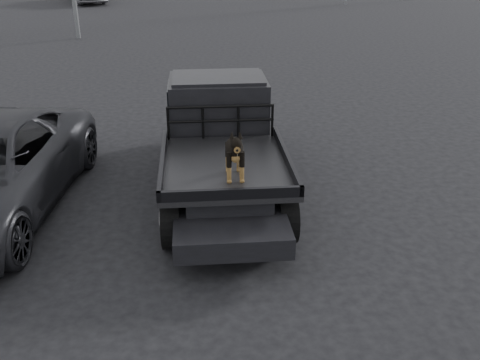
{
  "coord_description": "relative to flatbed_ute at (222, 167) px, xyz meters",
  "views": [
    {
      "loc": [
        -0.19,
        -6.55,
        4.13
      ],
      "look_at": [
        0.37,
        -0.44,
        1.26
      ],
      "focal_mm": 40.0,
      "sensor_mm": 36.0,
      "label": 1
    }
  ],
  "objects": [
    {
      "name": "ground",
      "position": [
        -0.26,
        -1.82,
        -0.46
      ],
      "size": [
        120.0,
        120.0,
        0.0
      ],
      "primitive_type": "plane",
      "color": "black",
      "rests_on": "ground"
    },
    {
      "name": "headache_rack",
      "position": [
        0.0,
        0.2,
        0.74
      ],
      "size": [
        1.8,
        0.08,
        0.55
      ],
      "primitive_type": null,
      "color": "black",
      "rests_on": "flatbed_ute"
    },
    {
      "name": "dog",
      "position": [
        0.1,
        -1.41,
        0.83
      ],
      "size": [
        0.32,
        0.6,
        0.74
      ],
      "primitive_type": null,
      "color": "black",
      "rests_on": "flatbed_ute"
    },
    {
      "name": "ute_cab",
      "position": [
        0.0,
        0.95,
        0.9
      ],
      "size": [
        1.72,
        1.3,
        0.88
      ],
      "primitive_type": null,
      "color": "black",
      "rests_on": "flatbed_ute"
    },
    {
      "name": "flatbed_ute",
      "position": [
        0.0,
        0.0,
        0.0
      ],
      "size": [
        2.0,
        5.4,
        0.92
      ],
      "primitive_type": null,
      "color": "black",
      "rests_on": "ground"
    }
  ]
}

